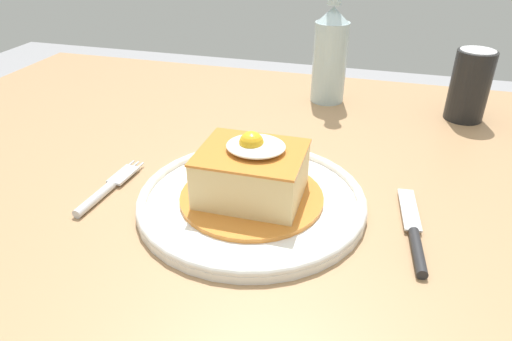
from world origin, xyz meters
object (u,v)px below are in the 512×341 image
(soda_can, at_px, (470,86))
(beer_bottle_clear, at_px, (331,50))
(fork, at_px, (105,191))
(knife, at_px, (415,238))
(main_plate, at_px, (252,199))

(soda_can, xyz_separation_m, beer_bottle_clear, (-0.25, 0.02, 0.04))
(fork, relative_size, beer_bottle_clear, 0.53)
(knife, xyz_separation_m, soda_can, (0.09, 0.39, 0.06))
(fork, distance_m, knife, 0.39)
(main_plate, relative_size, fork, 2.04)
(knife, bearing_deg, fork, -179.01)
(main_plate, xyz_separation_m, soda_can, (0.29, 0.37, 0.05))
(main_plate, distance_m, fork, 0.20)
(knife, bearing_deg, soda_can, 77.39)
(beer_bottle_clear, bearing_deg, fork, -118.87)
(main_plate, xyz_separation_m, fork, (-0.19, -0.03, -0.00))
(main_plate, xyz_separation_m, beer_bottle_clear, (0.04, 0.39, 0.09))
(main_plate, height_order, fork, main_plate)
(fork, xyz_separation_m, knife, (0.39, 0.01, 0.00))
(knife, bearing_deg, main_plate, 173.62)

